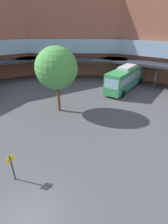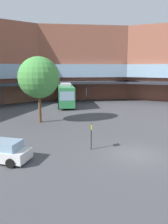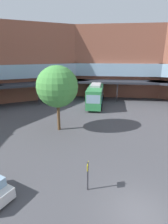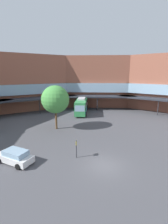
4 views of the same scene
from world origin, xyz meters
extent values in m
plane|color=#47474C|center=(0.00, 0.00, 0.00)|extent=(117.24, 117.24, 0.00)
cube|color=#93543F|center=(9.39, 32.28, 7.38)|extent=(21.79, 11.61, 14.75)
cube|color=#8CADC6|center=(9.23, 31.71, 5.90)|extent=(19.84, 11.26, 2.58)
cube|color=#282B33|center=(8.00, 27.48, 3.69)|extent=(21.23, 9.69, 0.40)
cylinder|color=#2D2D33|center=(7.55, 25.95, 1.84)|extent=(0.20, 0.20, 3.69)
cylinder|color=#2D2D33|center=(-7.55, 25.95, 1.84)|extent=(0.20, 0.20, 3.69)
cube|color=#338C4C|center=(2.87, 24.45, 1.92)|extent=(5.60, 11.19, 3.15)
cube|color=#8CADC6|center=(2.87, 24.45, 2.30)|extent=(5.45, 10.58, 1.01)
cube|color=#267FBF|center=(2.87, 24.45, 1.04)|extent=(5.56, 10.99, 0.38)
cube|color=#8CADC6|center=(1.28, 19.27, 2.30)|extent=(2.13, 0.76, 1.39)
cube|color=#B2B2B7|center=(2.87, 24.45, 3.68)|extent=(2.83, 4.28, 0.36)
cylinder|color=black|center=(2.97, 20.53, 0.55)|extent=(0.61, 1.14, 1.10)
cylinder|color=black|center=(0.59, 21.26, 0.55)|extent=(0.61, 1.14, 1.10)
cylinder|color=black|center=(5.15, 27.64, 0.55)|extent=(0.61, 1.14, 1.10)
cylinder|color=black|center=(2.77, 28.38, 0.55)|extent=(0.61, 1.14, 1.10)
cube|color=#8CADC6|center=(-9.53, 2.87, 1.23)|extent=(3.05, 2.89, 0.60)
cylinder|color=black|center=(-9.16, 1.41, 0.33)|extent=(0.65, 0.59, 0.66)
cylinder|color=black|center=(-8.03, 2.81, 0.33)|extent=(0.65, 0.59, 0.66)
cylinder|color=brown|center=(-4.29, 13.52, 2.05)|extent=(0.36, 0.36, 4.09)
sphere|color=#479342|center=(-4.29, 13.52, 5.44)|extent=(4.92, 4.92, 4.92)
cylinder|color=#2D2D33|center=(-2.68, 2.45, 1.11)|extent=(0.10, 0.10, 2.22)
cube|color=yellow|center=(-2.68, 2.45, 1.92)|extent=(0.22, 0.58, 0.44)
camera|label=1|loc=(4.85, -4.57, 10.23)|focal=27.90mm
camera|label=2|loc=(-10.51, -13.91, 6.68)|focal=37.20mm
camera|label=3|loc=(-4.63, -7.91, 9.12)|focal=29.25mm
camera|label=4|loc=(-5.86, -14.91, 9.93)|focal=25.81mm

